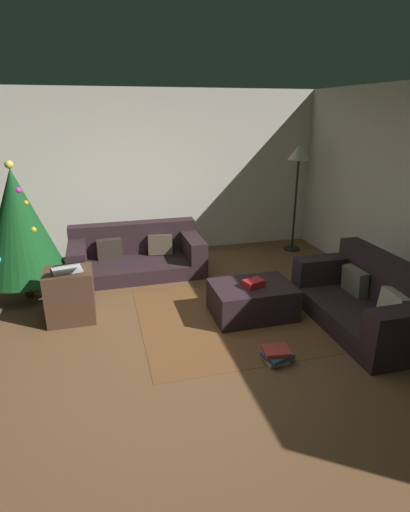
# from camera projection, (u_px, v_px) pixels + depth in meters

# --- Properties ---
(ground_plane) EXTENTS (6.40, 6.40, 0.00)m
(ground_plane) POSITION_uv_depth(u_px,v_px,m) (168.00, 351.00, 3.99)
(ground_plane) COLOR brown
(rear_partition) EXTENTS (6.40, 0.12, 2.60)m
(rear_partition) POSITION_uv_depth(u_px,v_px,m) (132.00, 175.00, 6.40)
(rear_partition) COLOR silver
(rear_partition) RESTS_ON ground_plane
(couch_left) EXTENTS (1.90, 1.00, 0.67)m
(couch_left) POSITION_uv_depth(u_px,v_px,m) (136.00, 254.00, 5.94)
(couch_left) COLOR #2D1E23
(couch_left) RESTS_ON ground_plane
(couch_right) EXTENTS (0.89, 1.68, 0.75)m
(couch_right) POSITION_uv_depth(u_px,v_px,m) (370.00, 301.00, 4.40)
(couch_right) COLOR #2D1E23
(couch_right) RESTS_ON ground_plane
(ottoman) EXTENTS (0.93, 0.66, 0.38)m
(ottoman) POSITION_uv_depth(u_px,v_px,m) (252.00, 300.00, 4.66)
(ottoman) COLOR #2D1E23
(ottoman) RESTS_ON ground_plane
(gift_box) EXTENTS (0.26, 0.22, 0.08)m
(gift_box) POSITION_uv_depth(u_px,v_px,m) (253.00, 283.00, 4.53)
(gift_box) COLOR red
(gift_box) RESTS_ON ottoman
(tv_remote) EXTENTS (0.07, 0.16, 0.02)m
(tv_remote) POSITION_uv_depth(u_px,v_px,m) (255.00, 279.00, 4.73)
(tv_remote) COLOR black
(tv_remote) RESTS_ON ottoman
(christmas_tree) EXTENTS (1.04, 1.04, 1.72)m
(christmas_tree) POSITION_uv_depth(u_px,v_px,m) (19.00, 225.00, 4.91)
(christmas_tree) COLOR brown
(christmas_tree) RESTS_ON ground_plane
(side_table) EXTENTS (0.52, 0.44, 0.60)m
(side_table) POSITION_uv_depth(u_px,v_px,m) (70.00, 295.00, 4.52)
(side_table) COLOR #4C3323
(side_table) RESTS_ON ground_plane
(laptop) EXTENTS (0.38, 0.44, 0.18)m
(laptop) POSITION_uv_depth(u_px,v_px,m) (67.00, 268.00, 4.35)
(laptop) COLOR silver
(laptop) RESTS_ON side_table
(book_stack) EXTENTS (0.31, 0.28, 0.14)m
(book_stack) POSITION_uv_depth(u_px,v_px,m) (276.00, 355.00, 3.81)
(book_stack) COLOR beige
(book_stack) RESTS_ON ground_plane
(corner_lamp) EXTENTS (0.36, 0.36, 1.76)m
(corner_lamp) POSITION_uv_depth(u_px,v_px,m) (299.00, 161.00, 6.43)
(corner_lamp) COLOR black
(corner_lamp) RESTS_ON ground_plane
(area_rug) EXTENTS (2.60, 2.00, 0.01)m
(area_rug) POSITION_uv_depth(u_px,v_px,m) (251.00, 314.00, 4.72)
(area_rug) COLOR brown
(area_rug) RESTS_ON ground_plane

